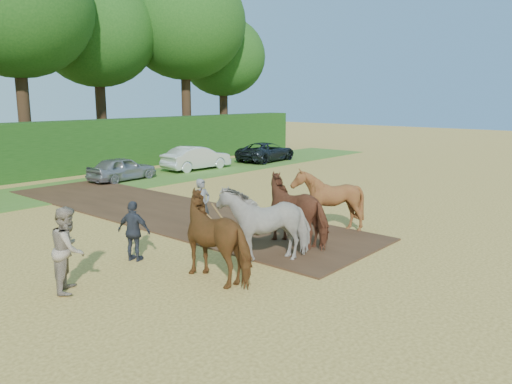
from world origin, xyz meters
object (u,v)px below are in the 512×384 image
at_px(spectator_near, 68,249).
at_px(spectator_far, 134,231).
at_px(plough_team, 281,215).
at_px(parked_cars, 30,181).

relative_size(spectator_near, spectator_far, 1.19).
height_order(spectator_near, spectator_far, spectator_near).
relative_size(plough_team, parked_cars, 0.18).
distance_m(spectator_near, parked_cars, 12.37).
bearing_deg(spectator_near, plough_team, -67.64).
distance_m(spectator_near, plough_team, 5.76).
height_order(plough_team, parked_cars, plough_team).
bearing_deg(spectator_far, parked_cars, -34.03).
bearing_deg(parked_cars, plough_team, -85.82).
bearing_deg(parked_cars, spectator_near, -111.39).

